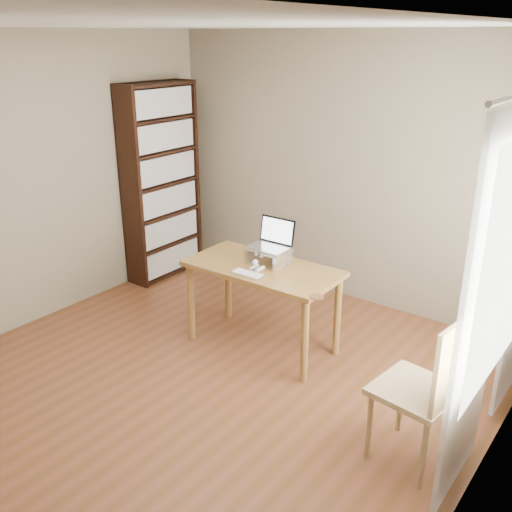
{
  "coord_description": "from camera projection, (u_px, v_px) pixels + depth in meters",
  "views": [
    {
      "loc": [
        2.6,
        -2.64,
        2.55
      ],
      "look_at": [
        -0.04,
        0.87,
        0.84
      ],
      "focal_mm": 40.0,
      "sensor_mm": 36.0,
      "label": 1
    }
  ],
  "objects": [
    {
      "name": "bookshelf",
      "position": [
        162.0,
        183.0,
        6.15
      ],
      "size": [
        0.3,
        0.9,
        2.1
      ],
      "color": "black",
      "rests_on": "ground"
    },
    {
      "name": "coaster",
      "position": [
        317.0,
        297.0,
        4.17
      ],
      "size": [
        0.1,
        0.1,
        0.01
      ],
      "primitive_type": "cylinder",
      "color": "brown",
      "rests_on": "desk"
    },
    {
      "name": "cat",
      "position": [
        272.0,
        255.0,
        4.77
      ],
      "size": [
        0.25,
        0.49,
        0.16
      ],
      "rotation": [
        0.0,
        0.0,
        -0.04
      ],
      "color": "#433D34",
      "rests_on": "desk"
    },
    {
      "name": "desk",
      "position": [
        262.0,
        278.0,
        4.77
      ],
      "size": [
        1.3,
        0.66,
        0.75
      ],
      "rotation": [
        0.0,
        0.0,
        0.02
      ],
      "color": "brown",
      "rests_on": "ground"
    },
    {
      "name": "laptop",
      "position": [
        272.0,
        240.0,
        4.76
      ],
      "size": [
        0.33,
        0.28,
        0.23
      ],
      "rotation": [
        0.0,
        0.0,
        0.02
      ],
      "color": "silver",
      "rests_on": "laptop_stand"
    },
    {
      "name": "laptop_stand",
      "position": [
        268.0,
        254.0,
        4.76
      ],
      "size": [
        0.32,
        0.25,
        0.13
      ],
      "rotation": [
        0.0,
        0.0,
        0.02
      ],
      "color": "silver",
      "rests_on": "desk"
    },
    {
      "name": "curtains",
      "position": [
        508.0,
        278.0,
        3.44
      ],
      "size": [
        0.03,
        1.9,
        2.25
      ],
      "color": "white",
      "rests_on": "ground"
    },
    {
      "name": "keyboard",
      "position": [
        247.0,
        274.0,
        4.55
      ],
      "size": [
        0.27,
        0.12,
        0.02
      ],
      "rotation": [
        0.0,
        0.0,
        0.03
      ],
      "color": "silver",
      "rests_on": "desk"
    },
    {
      "name": "chair",
      "position": [
        430.0,
        385.0,
        3.43
      ],
      "size": [
        0.52,
        0.52,
        1.06
      ],
      "rotation": [
        0.0,
        0.0,
        -0.13
      ],
      "color": "tan",
      "rests_on": "ground"
    },
    {
      "name": "room",
      "position": [
        189.0,
        231.0,
        3.87
      ],
      "size": [
        4.04,
        4.54,
        2.64
      ],
      "color": "#593317",
      "rests_on": "ground"
    }
  ]
}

